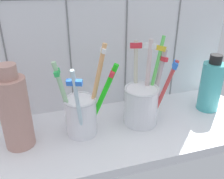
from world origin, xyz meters
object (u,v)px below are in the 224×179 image
at_px(toothbrush_cup_left, 82,112).
at_px(toothbrush_cup_right, 142,101).
at_px(ceramic_vase, 15,111).
at_px(soap_bottle, 211,86).

xyz_separation_m(toothbrush_cup_left, toothbrush_cup_right, (0.13, 0.00, 0.00)).
height_order(ceramic_vase, soap_bottle, ceramic_vase).
bearing_deg(toothbrush_cup_left, toothbrush_cup_right, 1.55).
relative_size(ceramic_vase, soap_bottle, 1.20).
relative_size(toothbrush_cup_right, soap_bottle, 1.35).
bearing_deg(soap_bottle, toothbrush_cup_right, -178.32).
bearing_deg(ceramic_vase, soap_bottle, 1.28).
bearing_deg(toothbrush_cup_right, soap_bottle, 1.68).
height_order(toothbrush_cup_left, ceramic_vase, toothbrush_cup_left).
relative_size(toothbrush_cup_right, ceramic_vase, 1.12).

